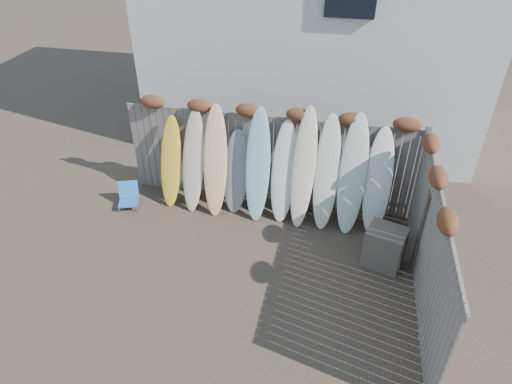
% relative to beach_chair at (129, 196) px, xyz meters
% --- Properties ---
extents(ground, '(80.00, 80.00, 0.00)m').
position_rel_beach_chair_xyz_m(ground, '(2.86, -1.55, -0.25)').
color(ground, '#493A2D').
extents(back_fence, '(6.05, 0.28, 2.24)m').
position_rel_beach_chair_xyz_m(back_fence, '(2.92, 0.85, 0.93)').
color(back_fence, slate).
rests_on(back_fence, ground).
extents(right_fence, '(0.28, 4.40, 2.24)m').
position_rel_beach_chair_xyz_m(right_fence, '(5.85, -1.30, 0.89)').
color(right_fence, slate).
rests_on(right_fence, ground).
extents(house, '(8.50, 5.50, 6.33)m').
position_rel_beach_chair_xyz_m(house, '(3.36, 4.95, 2.95)').
color(house, silver).
rests_on(house, ground).
extents(beach_chair, '(0.52, 0.54, 0.55)m').
position_rel_beach_chair_xyz_m(beach_chair, '(0.00, 0.00, 0.00)').
color(beach_chair, blue).
rests_on(beach_chair, ground).
extents(wooden_crate, '(0.79, 0.72, 0.76)m').
position_rel_beach_chair_xyz_m(wooden_crate, '(5.29, -0.69, 0.13)').
color(wooden_crate, brown).
rests_on(wooden_crate, ground).
extents(lattice_panel, '(0.19, 1.06, 1.60)m').
position_rel_beach_chair_xyz_m(lattice_panel, '(5.89, -0.24, 0.55)').
color(lattice_panel, brown).
rests_on(lattice_panel, ground).
extents(surfboard_0, '(0.48, 0.69, 1.90)m').
position_rel_beach_chair_xyz_m(surfboard_0, '(0.87, 0.42, 0.70)').
color(surfboard_0, yellow).
rests_on(surfboard_0, ground).
extents(surfboard_1, '(0.50, 0.77, 2.11)m').
position_rel_beach_chair_xyz_m(surfboard_1, '(1.38, 0.39, 0.80)').
color(surfboard_1, beige).
rests_on(surfboard_1, ground).
extents(surfboard_2, '(0.56, 0.83, 2.24)m').
position_rel_beach_chair_xyz_m(surfboard_2, '(1.86, 0.37, 0.87)').
color(surfboard_2, '#FFBF8E').
rests_on(surfboard_2, ground).
extents(surfboard_3, '(0.56, 0.64, 1.72)m').
position_rel_beach_chair_xyz_m(surfboard_3, '(2.26, 0.48, 0.61)').
color(surfboard_3, gray).
rests_on(surfboard_3, ground).
extents(surfboard_4, '(0.54, 0.82, 2.25)m').
position_rel_beach_chair_xyz_m(surfboard_4, '(2.74, 0.39, 0.87)').
color(surfboard_4, '#8AB3C0').
rests_on(surfboard_4, ground).
extents(surfboard_5, '(0.52, 0.73, 2.03)m').
position_rel_beach_chair_xyz_m(surfboard_5, '(3.26, 0.42, 0.76)').
color(surfboard_5, white).
rests_on(surfboard_5, ground).
extents(surfboard_6, '(0.51, 0.85, 2.35)m').
position_rel_beach_chair_xyz_m(surfboard_6, '(3.65, 0.38, 0.92)').
color(surfboard_6, '#FBE9C6').
rests_on(surfboard_6, ground).
extents(surfboard_7, '(0.50, 0.79, 2.24)m').
position_rel_beach_chair_xyz_m(surfboard_7, '(4.10, 0.40, 0.87)').
color(surfboard_7, silver).
rests_on(surfboard_7, ground).
extents(surfboard_8, '(0.54, 0.82, 2.31)m').
position_rel_beach_chair_xyz_m(surfboard_8, '(4.60, 0.38, 0.90)').
color(surfboard_8, silver).
rests_on(surfboard_8, ground).
extents(surfboard_9, '(0.53, 0.74, 2.08)m').
position_rel_beach_chair_xyz_m(surfboard_9, '(5.09, 0.41, 0.79)').
color(surfboard_9, white).
rests_on(surfboard_9, ground).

